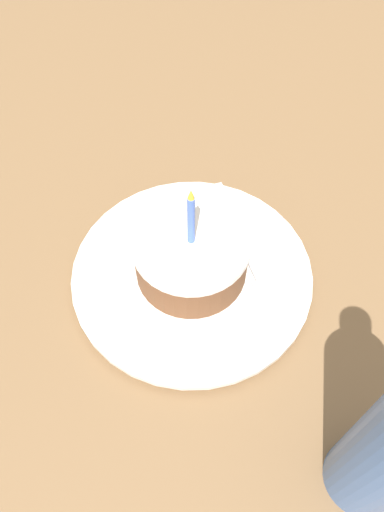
{
  "coord_description": "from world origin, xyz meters",
  "views": [
    {
      "loc": [
        0.18,
        0.24,
        0.48
      ],
      "look_at": [
        -0.01,
        0.02,
        0.05
      ],
      "focal_mm": 35.0,
      "sensor_mm": 36.0,
      "label": 1
    }
  ],
  "objects": [
    {
      "name": "plate",
      "position": [
        -0.01,
        0.02,
        0.01
      ],
      "size": [
        0.26,
        0.26,
        0.02
      ],
      "color": "white",
      "rests_on": "ground_plane"
    },
    {
      "name": "ground_plane",
      "position": [
        0.0,
        0.0,
        -0.02
      ],
      "size": [
        2.4,
        2.4,
        0.04
      ],
      "color": "brown",
      "rests_on": "ground"
    },
    {
      "name": "cake_slice",
      "position": [
        -0.01,
        0.02,
        0.05
      ],
      "size": [
        0.12,
        0.12,
        0.13
      ],
      "color": "brown",
      "rests_on": "plate"
    },
    {
      "name": "fork",
      "position": [
        -0.07,
        0.05,
        0.02
      ],
      "size": [
        0.09,
        0.18,
        0.0
      ],
      "color": "silver",
      "rests_on": "plate"
    }
  ]
}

